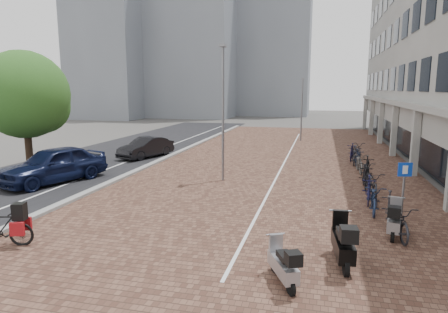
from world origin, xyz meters
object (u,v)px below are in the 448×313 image
Objects in this scene: scooter_mid at (343,241)px; scooter_back at (283,263)px; hero_bike at (1,228)px; car_navy at (54,165)px; parking_sign at (404,185)px; scooter_front at (394,218)px; car_dark at (146,148)px.

scooter_back is at bearing -140.47° from scooter_mid.
hero_bike is 1.01× the size of scooter_mid.
parking_sign is at bearing 10.90° from car_navy.
scooter_back is 5.73m from parking_sign.
scooter_front is (10.71, 3.49, -0.01)m from hero_bike.
car_navy is at bearing 157.31° from parking_sign.
scooter_back is at bearing -138.42° from parking_sign.
car_dark is 17.27m from scooter_mid.
scooter_mid is at bearing -133.65° from parking_sign.
car_navy is 2.70× the size of hero_bike.
car_navy is at bearing 178.26° from scooter_front.
parking_sign is (13.34, -9.70, 0.72)m from car_dark.
scooter_back is (-1.35, -1.35, -0.12)m from scooter_mid.
scooter_front is at bearing 7.17° from car_navy.
scooter_back is at bearing -11.53° from car_navy.
car_navy is 3.12× the size of scooter_front.
car_dark is 2.16× the size of scooter_mid.
scooter_mid is (9.13, 1.12, 0.07)m from hero_bike.
scooter_back is at bearing -116.55° from scooter_front.
car_navy reaches higher than hero_bike.
scooter_back is (7.78, -0.23, -0.05)m from hero_bike.
car_dark is 2.46× the size of scooter_front.
car_navy is 2.38× the size of parking_sign.
car_navy is 3.37× the size of scooter_back.
scooter_back is 0.71× the size of parking_sign.
hero_bike is at bearing 152.89° from scooter_back.
parking_sign reaches higher than scooter_mid.
car_navy is 1.27× the size of car_dark.
scooter_front is 1.08× the size of scooter_back.
scooter_back is at bearing -107.71° from hero_bike.
car_navy is 7.75m from hero_bike.
scooter_front is at bearing -124.66° from parking_sign.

